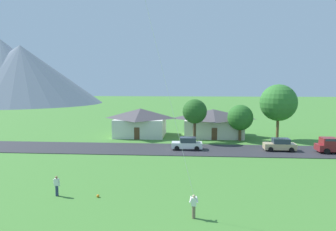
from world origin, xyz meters
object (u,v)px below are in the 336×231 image
object	(u,v)px
watcher_person	(57,186)
soccer_ball	(98,196)
parked_car_white_west_end	(187,144)
parked_car_tan_mid_west	(280,145)
tree_left_of_center	(278,103)
house_leftmost	(141,122)
house_left_center	(213,122)
tree_near_left	(240,118)
pickup_truck_maroon_west_side	(336,145)
tree_right_of_center	(195,112)

from	to	relation	value
watcher_person	soccer_ball	xyz separation A→B (m)	(3.47, -0.07, -0.76)
parked_car_white_west_end	parked_car_tan_mid_west	bearing A→B (deg)	0.91
tree_left_of_center	watcher_person	bearing A→B (deg)	-131.98
house_leftmost	house_left_center	distance (m)	12.64
tree_near_left	parked_car_tan_mid_west	size ratio (longest dim) A/B	1.37
house_leftmost	watcher_person	world-z (taller)	house_leftmost
tree_left_of_center	parked_car_white_west_end	xyz separation A→B (m)	(-14.49, -8.81, -5.21)
tree_near_left	parked_car_tan_mid_west	world-z (taller)	tree_near_left
house_left_center	parked_car_white_west_end	world-z (taller)	house_left_center
house_leftmost	soccer_ball	distance (m)	30.19
parked_car_white_west_end	pickup_truck_maroon_west_side	distance (m)	19.64
pickup_truck_maroon_west_side	house_left_center	bearing A→B (deg)	141.59
parked_car_white_west_end	soccer_ball	distance (m)	20.10
tree_right_of_center	parked_car_tan_mid_west	distance (m)	13.33
tree_right_of_center	tree_left_of_center	bearing A→B (deg)	13.90
tree_left_of_center	parked_car_white_west_end	distance (m)	17.74
pickup_truck_maroon_west_side	soccer_ball	xyz separation A→B (m)	(-26.52, -18.31, -0.94)
parked_car_white_west_end	parked_car_tan_mid_west	world-z (taller)	same
tree_near_left	watcher_person	size ratio (longest dim) A/B	3.46
tree_near_left	tree_right_of_center	size ratio (longest dim) A/B	0.86
house_left_center	parked_car_white_west_end	size ratio (longest dim) A/B	2.49
parked_car_white_west_end	watcher_person	bearing A→B (deg)	-118.85
house_left_center	watcher_person	xyz separation A→B (m)	(-14.62, -30.42, -1.57)
parked_car_white_west_end	house_left_center	bearing A→B (deg)	69.85
parked_car_white_west_end	tree_right_of_center	bearing A→B (deg)	79.22
house_leftmost	watcher_person	size ratio (longest dim) A/B	5.38
parked_car_white_west_end	soccer_ball	size ratio (longest dim) A/B	17.69
house_leftmost	tree_left_of_center	xyz separation A→B (m)	(22.86, -2.38, 3.59)
tree_near_left	parked_car_tan_mid_west	distance (m)	9.01
tree_right_of_center	soccer_ball	distance (m)	26.05
parked_car_tan_mid_west	watcher_person	distance (m)	29.81
house_leftmost	pickup_truck_maroon_west_side	distance (m)	30.41
pickup_truck_maroon_west_side	tree_near_left	bearing A→B (deg)	144.35
tree_left_of_center	pickup_truck_maroon_west_side	world-z (taller)	tree_left_of_center
house_leftmost	tree_near_left	bearing A→B (deg)	-12.28
tree_right_of_center	soccer_ball	world-z (taller)	tree_right_of_center
parked_car_white_west_end	watcher_person	xyz separation A→B (m)	(-10.36, -18.80, 0.01)
house_leftmost	tree_left_of_center	size ratio (longest dim) A/B	1.00
tree_left_of_center	pickup_truck_maroon_west_side	distance (m)	11.81
house_leftmost	parked_car_white_west_end	world-z (taller)	house_leftmost
tree_right_of_center	parked_car_tan_mid_west	bearing A→B (deg)	-24.55
parked_car_white_west_end	soccer_ball	bearing A→B (deg)	-110.05
soccer_ball	tree_near_left	bearing A→B (deg)	60.13
watcher_person	pickup_truck_maroon_west_side	bearing A→B (deg)	31.30
parked_car_tan_mid_west	house_left_center	bearing A→B (deg)	126.19
tree_near_left	tree_left_of_center	size ratio (longest dim) A/B	0.64
parked_car_white_west_end	pickup_truck_maroon_west_side	size ratio (longest dim) A/B	0.81
tree_near_left	parked_car_white_west_end	world-z (taller)	tree_near_left
house_left_center	tree_right_of_center	bearing A→B (deg)	-117.70
parked_car_tan_mid_west	soccer_ball	size ratio (longest dim) A/B	17.62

